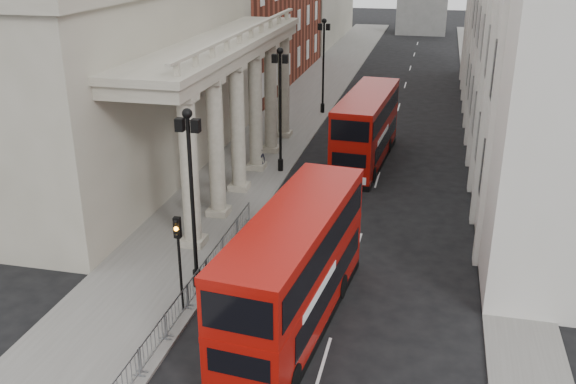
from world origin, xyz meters
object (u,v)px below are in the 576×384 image
object	(u,v)px
bus_far	(366,127)
pedestrian_a	(191,200)
traffic_light	(178,247)
lamp_post_south	(192,188)
bus_near	(295,268)
lamp_post_mid	(280,102)
pedestrian_b	(218,180)
pedestrian_c	(260,158)
lamp_post_north	(323,59)

from	to	relation	value
bus_far	pedestrian_a	xyz separation A→B (m)	(-8.62, -11.73, -1.64)
traffic_light	bus_far	distance (m)	22.08
lamp_post_south	bus_near	bearing A→B (deg)	-20.52
pedestrian_a	lamp_post_mid	bearing A→B (deg)	39.45
lamp_post_mid	bus_far	bearing A→B (deg)	32.55
bus_near	pedestrian_a	xyz separation A→B (m)	(-8.24, 9.55, -1.68)
lamp_post_south	traffic_light	size ratio (longest dim) A/B	1.93
traffic_light	bus_near	distance (m)	4.90
lamp_post_mid	bus_near	xyz separation A→B (m)	(4.97, -17.86, -2.28)
pedestrian_a	pedestrian_b	bearing A→B (deg)	51.27
lamp_post_mid	traffic_light	world-z (taller)	lamp_post_mid
lamp_post_south	pedestrian_b	size ratio (longest dim) A/B	4.71
bus_near	traffic_light	bearing A→B (deg)	-172.44
lamp_post_south	traffic_light	xyz separation A→B (m)	(0.10, -2.02, -1.80)
pedestrian_b	pedestrian_c	world-z (taller)	pedestrian_b
pedestrian_a	pedestrian_b	world-z (taller)	pedestrian_b
pedestrian_a	pedestrian_b	distance (m)	3.33
traffic_light	lamp_post_mid	bearing A→B (deg)	90.32
pedestrian_b	lamp_post_mid	bearing A→B (deg)	-112.86
pedestrian_b	traffic_light	bearing A→B (deg)	107.65
bus_near	bus_far	world-z (taller)	bus_near
bus_far	pedestrian_b	distance (m)	11.78
traffic_light	pedestrian_c	bearing A→B (deg)	94.87
pedestrian_b	pedestrian_a	bearing A→B (deg)	85.83
pedestrian_c	lamp_post_north	bearing A→B (deg)	86.83
lamp_post_mid	pedestrian_b	distance (m)	6.92
bus_far	bus_near	bearing A→B (deg)	-87.04
traffic_light	bus_near	size ratio (longest dim) A/B	0.36
lamp_post_north	lamp_post_south	bearing A→B (deg)	-90.00
pedestrian_c	pedestrian_a	bearing A→B (deg)	-100.53
pedestrian_a	pedestrian_b	size ratio (longest dim) A/B	0.94
lamp_post_mid	bus_near	world-z (taller)	lamp_post_mid
lamp_post_south	lamp_post_north	distance (m)	32.00
lamp_post_south	bus_far	bearing A→B (deg)	74.58
traffic_light	pedestrian_b	world-z (taller)	traffic_light
bus_near	lamp_post_north	bearing A→B (deg)	104.07
lamp_post_south	pedestrian_c	world-z (taller)	lamp_post_south
pedestrian_b	lamp_post_north	bearing A→B (deg)	-91.89
bus_near	lamp_post_mid	bearing A→B (deg)	111.27
lamp_post_south	pedestrian_a	world-z (taller)	lamp_post_south
lamp_post_mid	pedestrian_b	world-z (taller)	lamp_post_mid
pedestrian_a	traffic_light	bearing A→B (deg)	-99.98
bus_far	pedestrian_c	distance (m)	7.80
lamp_post_mid	lamp_post_north	bearing A→B (deg)	90.00
lamp_post_mid	pedestrian_a	size ratio (longest dim) A/B	5.01
lamp_post_north	pedestrian_a	distance (m)	24.85
traffic_light	pedestrian_b	size ratio (longest dim) A/B	2.44
pedestrian_a	bus_near	bearing A→B (deg)	-78.32
lamp_post_north	bus_far	world-z (taller)	lamp_post_north
lamp_post_north	pedestrian_c	size ratio (longest dim) A/B	5.31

